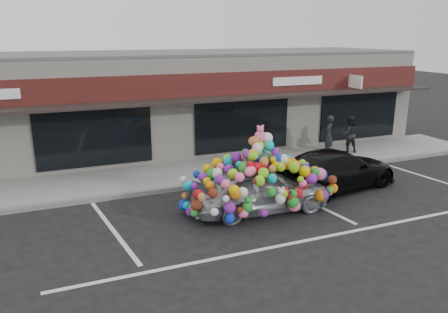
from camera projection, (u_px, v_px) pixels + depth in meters
name	position (u px, v px, depth m)	size (l,w,h in m)	color
ground	(226.00, 215.00, 12.71)	(90.00, 90.00, 0.00)	black
shop_building	(155.00, 101.00, 19.65)	(24.00, 7.20, 4.31)	silver
sidewalk	(185.00, 173.00, 16.26)	(26.00, 3.00, 0.15)	gray
kerb	(198.00, 186.00, 14.92)	(26.00, 0.18, 0.16)	slate
parking_stripe_left	(113.00, 230.00, 11.73)	(0.12, 4.40, 0.01)	silver
parking_stripe_mid	(304.00, 199.00, 13.90)	(0.12, 4.40, 0.01)	silver
parking_stripe_right	(432.00, 179.00, 15.85)	(0.12, 4.40, 0.01)	silver
lane_line	(330.00, 236.00, 11.38)	(14.00, 0.12, 0.01)	silver
toy_car	(259.00, 183.00, 12.79)	(3.01, 4.50, 2.57)	gray
black_sedan	(336.00, 170.00, 14.67)	(4.66, 1.90, 1.35)	black
pedestrian_a	(328.00, 135.00, 18.36)	(0.61, 0.40, 1.66)	black
pedestrian_b	(349.00, 134.00, 18.67)	(0.78, 0.61, 1.60)	black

